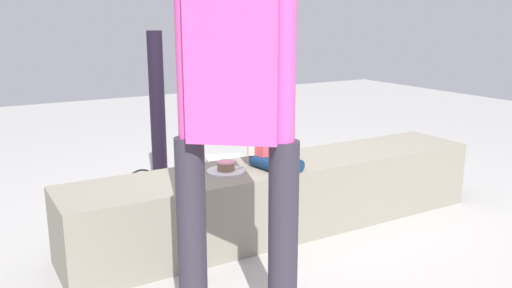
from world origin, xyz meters
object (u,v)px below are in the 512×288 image
(cake_box_white, at_px, (226,166))
(party_cup_red, at_px, (273,183))
(child_seated, at_px, (271,130))
(gift_bag, at_px, (206,187))
(water_bottle_near_gift, at_px, (284,189))
(water_bottle_far_side, at_px, (272,166))
(adult_standing, at_px, (235,86))
(cake_plate, at_px, (226,169))
(handbag_black_leather, at_px, (142,202))

(cake_box_white, bearing_deg, party_cup_red, -80.73)
(child_seated, height_order, cake_box_white, child_seated)
(gift_bag, relative_size, water_bottle_near_gift, 1.78)
(child_seated, bearing_deg, water_bottle_far_side, 57.56)
(child_seated, relative_size, party_cup_red, 4.18)
(adult_standing, bearing_deg, cake_plate, 65.80)
(water_bottle_near_gift, bearing_deg, party_cup_red, 76.40)
(cake_box_white, distance_m, handbag_black_leather, 1.18)
(adult_standing, distance_m, cake_box_white, 2.49)
(child_seated, distance_m, gift_bag, 0.76)
(child_seated, bearing_deg, cake_plate, 179.22)
(adult_standing, distance_m, water_bottle_near_gift, 1.86)
(child_seated, bearing_deg, party_cup_red, 56.85)
(adult_standing, height_order, party_cup_red, adult_standing)
(water_bottle_far_side, relative_size, party_cup_red, 1.77)
(handbag_black_leather, bearing_deg, party_cup_red, 4.32)
(party_cup_red, bearing_deg, cake_box_white, 99.27)
(cake_box_white, height_order, handbag_black_leather, handbag_black_leather)
(handbag_black_leather, bearing_deg, gift_bag, -4.44)
(adult_standing, xyz_separation_m, cake_box_white, (1.00, 2.06, -0.97))
(cake_plate, height_order, handbag_black_leather, cake_plate)
(cake_box_white, relative_size, handbag_black_leather, 0.93)
(adult_standing, xyz_separation_m, cake_plate, (0.35, 0.78, -0.58))
(water_bottle_near_gift, bearing_deg, water_bottle_far_side, 66.34)
(child_seated, distance_m, handbag_black_leather, 1.00)
(water_bottle_far_side, distance_m, party_cup_red, 0.36)
(child_seated, bearing_deg, water_bottle_near_gift, 48.52)
(cake_plate, bearing_deg, gift_bag, 77.08)
(gift_bag, distance_m, water_bottle_near_gift, 0.57)
(cake_plate, bearing_deg, adult_standing, -114.20)
(adult_standing, bearing_deg, child_seated, 50.21)
(water_bottle_near_gift, relative_size, water_bottle_far_side, 1.02)
(water_bottle_near_gift, bearing_deg, child_seated, -131.48)
(adult_standing, distance_m, handbag_black_leather, 1.66)
(party_cup_red, height_order, handbag_black_leather, handbag_black_leather)
(gift_bag, distance_m, party_cup_red, 0.63)
(water_bottle_near_gift, distance_m, water_bottle_far_side, 0.60)
(handbag_black_leather, bearing_deg, cake_plate, -62.32)
(cake_box_white, bearing_deg, cake_plate, -116.81)
(party_cup_red, bearing_deg, adult_standing, -126.84)
(party_cup_red, bearing_deg, cake_plate, -137.65)
(water_bottle_near_gift, xyz_separation_m, water_bottle_far_side, (0.24, 0.55, -0.00))
(adult_standing, relative_size, party_cup_red, 14.88)
(water_bottle_near_gift, relative_size, party_cup_red, 1.81)
(gift_bag, height_order, handbag_black_leather, gift_bag)
(water_bottle_far_side, xyz_separation_m, handbag_black_leather, (-1.24, -0.38, 0.03))
(child_seated, bearing_deg, adult_standing, -129.79)
(adult_standing, relative_size, cake_box_white, 5.32)
(handbag_black_leather, bearing_deg, child_seated, -44.54)
(cake_plate, height_order, water_bottle_near_gift, cake_plate)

